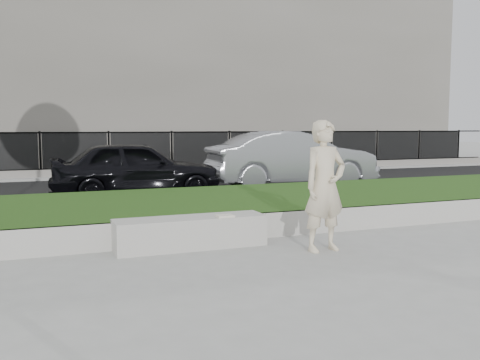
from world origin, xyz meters
name	(u,v)px	position (x,y,z in m)	size (l,w,h in m)	color
ground	(281,253)	(0.00, 0.00, 0.00)	(90.00, 90.00, 0.00)	gray
grass_bank	(211,209)	(0.00, 3.00, 0.20)	(34.00, 4.00, 0.40)	#13360D
grass_kerb	(252,226)	(0.00, 1.04, 0.20)	(34.00, 0.08, 0.40)	#AAA89F
street	(149,188)	(0.00, 8.50, 0.02)	(34.00, 7.00, 0.04)	black
far_pavement	(122,174)	(0.00, 13.00, 0.06)	(34.00, 3.00, 0.12)	gray
iron_fence	(127,162)	(0.00, 12.00, 0.54)	(32.00, 0.30, 1.50)	slate
building_facade	(95,58)	(0.00, 20.00, 5.00)	(34.00, 10.00, 10.00)	#646057
stone_bench	(191,232)	(-1.07, 0.80, 0.23)	(2.21, 0.55, 0.45)	#AAA89F
man	(325,186)	(0.64, -0.09, 0.93)	(0.68, 0.44, 1.85)	beige
book	(225,216)	(-0.60, 0.63, 0.47)	(0.25, 0.18, 0.03)	beige
car_dark	(136,168)	(-0.74, 6.52, 0.74)	(1.65, 4.09, 1.39)	black
car_silver	(292,159)	(3.86, 7.11, 0.84)	(1.69, 4.85, 1.60)	gray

